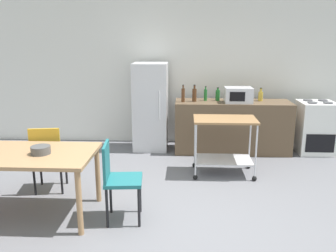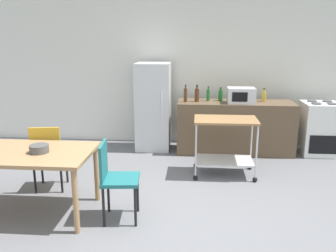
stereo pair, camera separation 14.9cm
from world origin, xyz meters
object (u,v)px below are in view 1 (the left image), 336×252
object	(u,v)px
bottle_sesame_oil	(183,95)
bottle_wine	(194,95)
stove_oven	(315,127)
bottle_sparkling_water	(205,95)
kitchen_cart	(224,137)
refrigerator	(151,107)
fruit_bowl	(41,150)
bottle_hot_sauce	(261,96)
dining_table	(27,160)
microwave	(238,95)
bottle_vinegar	(218,95)
chair_teal	(117,176)
chair_mustard	(48,154)

from	to	relation	value
bottle_sesame_oil	bottle_wine	size ratio (longest dim) A/B	1.02
stove_oven	bottle_sparkling_water	world-z (taller)	bottle_sparkling_water
kitchen_cart	bottle_wine	size ratio (longest dim) A/B	3.12
refrigerator	stove_oven	bearing A→B (deg)	-1.60
bottle_sparkling_water	fruit_bowl	size ratio (longest dim) A/B	1.21
bottle_hot_sauce	kitchen_cart	bearing A→B (deg)	-121.58
stove_oven	kitchen_cart	xyz separation A→B (m)	(-1.70, -1.13, 0.12)
bottle_sparkling_water	fruit_bowl	bearing A→B (deg)	-126.68
dining_table	stove_oven	distance (m)	4.76
microwave	bottle_vinegar	bearing A→B (deg)	149.67
chair_teal	stove_oven	xyz separation A→B (m)	(3.01, 2.57, -0.07)
dining_table	bottle_vinegar	xyz separation A→B (m)	(2.32, 2.59, 0.33)
chair_teal	refrigerator	size ratio (longest dim) A/B	0.57
dining_table	fruit_bowl	world-z (taller)	fruit_bowl
bottle_sparkling_water	fruit_bowl	world-z (taller)	bottle_sparkling_water
stove_oven	bottle_hot_sauce	world-z (taller)	bottle_hot_sauce
kitchen_cart	bottle_vinegar	bearing A→B (deg)	90.40
chair_mustard	bottle_sesame_oil	size ratio (longest dim) A/B	3.00
dining_table	bottle_sparkling_water	size ratio (longest dim) A/B	5.88
bottle_sesame_oil	fruit_bowl	distance (m)	2.89
refrigerator	microwave	size ratio (longest dim) A/B	3.37
bottle_sesame_oil	chair_teal	bearing A→B (deg)	-105.57
bottle_sesame_oil	microwave	size ratio (longest dim) A/B	0.65
chair_teal	fruit_bowl	xyz separation A→B (m)	(-0.84, 0.04, 0.28)
bottle_wine	dining_table	bearing A→B (deg)	-127.74
bottle_hot_sauce	bottle_wine	bearing A→B (deg)	-174.54
dining_table	bottle_vinegar	world-z (taller)	bottle_vinegar
bottle_vinegar	dining_table	bearing A→B (deg)	-131.89
bottle_hot_sauce	fruit_bowl	world-z (taller)	bottle_hot_sauce
microwave	bottle_hot_sauce	size ratio (longest dim) A/B	2.00
stove_oven	bottle_vinegar	bearing A→B (deg)	177.36
bottle_sesame_oil	refrigerator	bearing A→B (deg)	163.02
bottle_wine	microwave	distance (m)	0.75
dining_table	kitchen_cart	bearing A→B (deg)	30.64
microwave	stove_oven	bearing A→B (deg)	4.76
kitchen_cart	bottle_vinegar	size ratio (longest dim) A/B	3.93
kitchen_cart	bottle_wine	bearing A→B (deg)	111.15
refrigerator	bottle_sparkling_water	distance (m)	1.00
chair_teal	bottle_wine	size ratio (longest dim) A/B	3.06
chair_mustard	refrigerator	xyz separation A→B (m)	(1.15, 1.95, 0.26)
kitchen_cart	bottle_sesame_oil	bearing A→B (deg)	120.81
chair_teal	bottle_vinegar	world-z (taller)	bottle_vinegar
kitchen_cart	bottle_sparkling_water	bearing A→B (deg)	100.79
refrigerator	bottle_wine	size ratio (longest dim) A/B	5.32
bottle_hot_sauce	bottle_vinegar	bearing A→B (deg)	179.20
chair_mustard	microwave	bearing A→B (deg)	-155.41
refrigerator	microwave	bearing A→B (deg)	-7.36
chair_mustard	bottle_vinegar	size ratio (longest dim) A/B	3.84
bottle_hot_sauce	fruit_bowl	bearing A→B (deg)	-137.95
chair_mustard	bottle_hot_sauce	xyz separation A→B (m)	(3.09, 1.93, 0.47)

